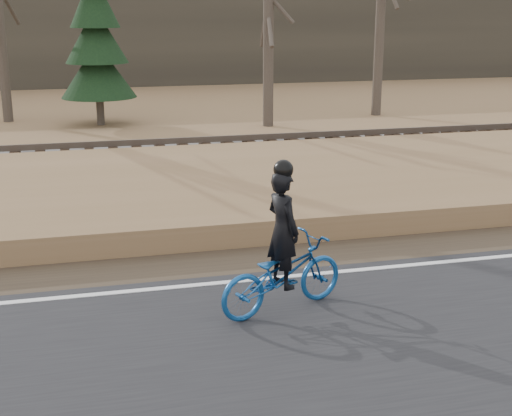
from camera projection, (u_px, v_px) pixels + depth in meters
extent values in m
cube|color=silver|center=(512.00, 256.00, 11.78)|extent=(120.00, 0.12, 0.01)
cube|color=#473A2B|center=(480.00, 240.00, 12.72)|extent=(120.00, 1.60, 0.04)
cube|color=brown|center=(406.00, 189.00, 15.47)|extent=(120.00, 5.00, 0.44)
cube|color=slate|center=(344.00, 154.00, 19.01)|extent=(120.00, 3.00, 0.45)
cube|color=black|center=(344.00, 144.00, 18.93)|extent=(120.00, 2.40, 0.14)
cube|color=brown|center=(354.00, 143.00, 18.22)|extent=(120.00, 0.07, 0.15)
cube|color=brown|center=(335.00, 134.00, 19.56)|extent=(120.00, 0.07, 0.15)
cube|color=#383328|center=(200.00, 26.00, 38.77)|extent=(120.00, 4.00, 6.00)
imported|color=navy|center=(282.00, 275.00, 9.56)|extent=(2.04, 1.28, 1.01)
imported|color=black|center=(283.00, 230.00, 9.39)|extent=(0.55, 0.67, 1.58)
sphere|color=black|center=(283.00, 170.00, 9.17)|extent=(0.26, 0.26, 0.26)
cylinder|color=#463D33|center=(268.00, 25.00, 23.98)|extent=(0.36, 0.36, 6.84)
cylinder|color=#463D33|center=(100.00, 106.00, 24.98)|extent=(0.28, 0.28, 1.29)
cone|color=black|center=(98.00, 70.00, 24.64)|extent=(2.60, 2.60, 1.88)
cone|color=black|center=(96.00, 35.00, 24.32)|extent=(2.15, 2.15, 1.88)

